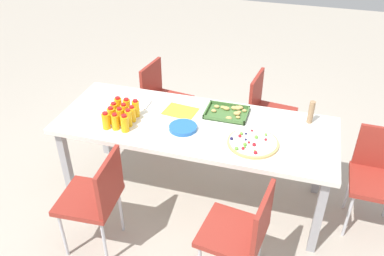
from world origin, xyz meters
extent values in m
plane|color=#B2A899|center=(0.00, 0.00, 0.00)|extent=(12.00, 12.00, 0.00)
cube|color=silver|center=(0.00, 0.00, 0.72)|extent=(2.20, 0.84, 0.04)
cube|color=#99999E|center=(-1.02, -0.34, 0.35)|extent=(0.06, 0.06, 0.70)
cube|color=#99999E|center=(1.02, -0.34, 0.35)|extent=(0.06, 0.06, 0.70)
cube|color=#99999E|center=(-1.02, 0.34, 0.35)|extent=(0.06, 0.06, 0.70)
cube|color=#99999E|center=(1.02, 0.34, 0.35)|extent=(0.06, 0.06, 0.70)
cube|color=maroon|center=(-0.49, 0.74, 0.45)|extent=(0.45, 0.45, 0.04)
cube|color=maroon|center=(-0.68, 0.76, 0.64)|extent=(0.08, 0.38, 0.38)
cylinder|color=silver|center=(-0.31, 0.87, 0.21)|extent=(0.02, 0.02, 0.41)
cylinder|color=silver|center=(-0.36, 0.56, 0.21)|extent=(0.02, 0.02, 0.41)
cylinder|color=silver|center=(-0.63, 0.92, 0.21)|extent=(0.02, 0.02, 0.41)
cylinder|color=silver|center=(-0.67, 0.60, 0.21)|extent=(0.02, 0.02, 0.41)
cube|color=maroon|center=(0.55, 0.79, 0.45)|extent=(0.45, 0.45, 0.04)
cube|color=maroon|center=(0.36, 0.81, 0.64)|extent=(0.08, 0.38, 0.38)
cylinder|color=silver|center=(0.72, 0.93, 0.21)|extent=(0.02, 0.02, 0.41)
cylinder|color=silver|center=(0.69, 0.61, 0.21)|extent=(0.02, 0.02, 0.41)
cylinder|color=silver|center=(0.41, 0.97, 0.21)|extent=(0.02, 0.02, 0.41)
cylinder|color=silver|center=(0.37, 0.65, 0.21)|extent=(0.02, 0.02, 0.41)
cube|color=maroon|center=(-0.58, -0.74, 0.45)|extent=(0.43, 0.43, 0.04)
cube|color=maroon|center=(-0.40, -0.73, 0.64)|extent=(0.06, 0.38, 0.38)
cylinder|color=silver|center=(-0.73, -0.91, 0.21)|extent=(0.02, 0.02, 0.41)
cylinder|color=silver|center=(-0.75, -0.59, 0.21)|extent=(0.02, 0.02, 0.41)
cylinder|color=silver|center=(-0.41, -0.89, 0.21)|extent=(0.02, 0.02, 0.41)
cylinder|color=silver|center=(-0.43, -0.57, 0.21)|extent=(0.02, 0.02, 0.41)
cube|color=maroon|center=(0.47, -0.75, 0.45)|extent=(0.45, 0.45, 0.04)
cube|color=maroon|center=(0.66, -0.78, 0.64)|extent=(0.08, 0.38, 0.38)
cylinder|color=silver|center=(0.34, -0.57, 0.21)|extent=(0.02, 0.02, 0.41)
cylinder|color=silver|center=(0.65, -0.62, 0.21)|extent=(0.02, 0.02, 0.41)
cube|color=maroon|center=(1.42, 0.03, 0.45)|extent=(0.41, 0.41, 0.04)
cube|color=maroon|center=(1.42, 0.21, 0.64)|extent=(0.38, 0.04, 0.38)
cylinder|color=silver|center=(1.26, -0.13, 0.21)|extent=(0.02, 0.02, 0.41)
cylinder|color=silver|center=(1.26, 0.19, 0.21)|extent=(0.02, 0.02, 0.41)
cylinder|color=#F9AF14|center=(-0.64, -0.26, 0.81)|extent=(0.06, 0.06, 0.13)
cylinder|color=red|center=(-0.64, -0.26, 0.88)|extent=(0.04, 0.04, 0.02)
cylinder|color=#F9B014|center=(-0.56, -0.25, 0.80)|extent=(0.06, 0.06, 0.12)
cylinder|color=red|center=(-0.56, -0.25, 0.87)|extent=(0.04, 0.04, 0.02)
cylinder|color=#F9AE14|center=(-0.48, -0.25, 0.81)|extent=(0.06, 0.06, 0.13)
cylinder|color=red|center=(-0.48, -0.25, 0.88)|extent=(0.04, 0.04, 0.02)
cylinder|color=#F9AE14|center=(-0.63, -0.17, 0.81)|extent=(0.06, 0.06, 0.12)
cylinder|color=red|center=(-0.63, -0.17, 0.88)|extent=(0.04, 0.04, 0.02)
cylinder|color=#FAAB14|center=(-0.56, -0.17, 0.81)|extent=(0.06, 0.06, 0.13)
cylinder|color=red|center=(-0.56, -0.17, 0.88)|extent=(0.04, 0.04, 0.02)
cylinder|color=#F9AF14|center=(-0.49, -0.17, 0.81)|extent=(0.05, 0.05, 0.13)
cylinder|color=red|center=(-0.49, -0.17, 0.88)|extent=(0.03, 0.03, 0.02)
cylinder|color=#F9AE14|center=(-0.64, -0.10, 0.80)|extent=(0.06, 0.06, 0.12)
cylinder|color=red|center=(-0.64, -0.10, 0.87)|extent=(0.04, 0.04, 0.02)
cylinder|color=#F9AC14|center=(-0.56, -0.10, 0.81)|extent=(0.06, 0.06, 0.13)
cylinder|color=red|center=(-0.56, -0.10, 0.88)|extent=(0.04, 0.04, 0.02)
cylinder|color=#FAAD14|center=(-0.49, -0.10, 0.80)|extent=(0.06, 0.06, 0.12)
cylinder|color=red|center=(-0.49, -0.10, 0.87)|extent=(0.04, 0.04, 0.02)
cylinder|color=#FAAD14|center=(-0.64, -0.02, 0.81)|extent=(0.06, 0.06, 0.13)
cylinder|color=red|center=(-0.64, -0.02, 0.88)|extent=(0.04, 0.04, 0.02)
cylinder|color=#FAAE14|center=(-0.57, -0.02, 0.81)|extent=(0.06, 0.06, 0.13)
cylinder|color=red|center=(-0.57, -0.02, 0.88)|extent=(0.04, 0.04, 0.02)
cylinder|color=#F8AC14|center=(-0.49, -0.02, 0.81)|extent=(0.06, 0.06, 0.13)
cylinder|color=red|center=(-0.49, -0.02, 0.88)|extent=(0.04, 0.04, 0.02)
cylinder|color=tan|center=(0.48, -0.14, 0.75)|extent=(0.38, 0.38, 0.02)
cylinder|color=white|center=(0.48, -0.14, 0.76)|extent=(0.35, 0.35, 0.01)
sphere|color=#66B238|center=(0.38, -0.28, 0.78)|extent=(0.03, 0.03, 0.03)
sphere|color=#1E1947|center=(0.42, -0.07, 0.77)|extent=(0.02, 0.02, 0.02)
sphere|color=#66B238|center=(0.56, -0.04, 0.77)|extent=(0.02, 0.02, 0.02)
sphere|color=red|center=(0.38, -0.11, 0.78)|extent=(0.02, 0.02, 0.02)
sphere|color=red|center=(0.45, -0.01, 0.77)|extent=(0.02, 0.02, 0.02)
sphere|color=#1E1947|center=(0.33, -0.17, 0.78)|extent=(0.02, 0.02, 0.02)
sphere|color=red|center=(0.46, -0.17, 0.77)|extent=(0.02, 0.02, 0.02)
sphere|color=#66B238|center=(0.43, -0.21, 0.78)|extent=(0.03, 0.03, 0.03)
sphere|color=red|center=(0.57, -0.10, 0.77)|extent=(0.02, 0.02, 0.02)
sphere|color=#66B238|center=(0.51, -0.26, 0.77)|extent=(0.02, 0.02, 0.02)
sphere|color=#66B238|center=(0.38, -0.08, 0.78)|extent=(0.03, 0.03, 0.03)
sphere|color=#66B238|center=(0.50, -0.10, 0.78)|extent=(0.03, 0.03, 0.03)
sphere|color=red|center=(0.50, -0.19, 0.78)|extent=(0.03, 0.03, 0.03)
sphere|color=#66B238|center=(0.44, -0.24, 0.77)|extent=(0.02, 0.02, 0.02)
sphere|color=#1E1947|center=(0.43, -0.14, 0.77)|extent=(0.02, 0.02, 0.02)
sphere|color=red|center=(0.43, -0.26, 0.78)|extent=(0.02, 0.02, 0.02)
sphere|color=red|center=(0.52, -0.29, 0.78)|extent=(0.03, 0.03, 0.03)
cube|color=#477238|center=(0.21, 0.21, 0.75)|extent=(0.34, 0.26, 0.01)
cube|color=#477238|center=(0.21, 0.08, 0.76)|extent=(0.34, 0.01, 0.03)
cube|color=#477238|center=(0.21, 0.33, 0.76)|extent=(0.34, 0.01, 0.03)
cube|color=#477238|center=(0.04, 0.21, 0.76)|extent=(0.01, 0.26, 0.03)
cube|color=#477238|center=(0.37, 0.21, 0.76)|extent=(0.01, 0.26, 0.03)
ellipsoid|color=tan|center=(0.31, 0.16, 0.76)|extent=(0.04, 0.03, 0.02)
ellipsoid|color=tan|center=(0.34, 0.27, 0.76)|extent=(0.04, 0.03, 0.02)
ellipsoid|color=tan|center=(0.11, 0.27, 0.76)|extent=(0.05, 0.03, 0.03)
ellipsoid|color=tan|center=(0.29, 0.20, 0.77)|extent=(0.06, 0.04, 0.03)
ellipsoid|color=tan|center=(0.30, 0.31, 0.77)|extent=(0.06, 0.04, 0.03)
ellipsoid|color=tan|center=(0.10, 0.20, 0.76)|extent=(0.04, 0.03, 0.02)
ellipsoid|color=tan|center=(0.26, 0.29, 0.77)|extent=(0.05, 0.04, 0.03)
ellipsoid|color=tan|center=(0.19, 0.26, 0.77)|extent=(0.05, 0.04, 0.03)
ellipsoid|color=tan|center=(0.28, 0.29, 0.76)|extent=(0.05, 0.03, 0.03)
ellipsoid|color=tan|center=(0.30, 0.24, 0.76)|extent=(0.04, 0.03, 0.02)
ellipsoid|color=tan|center=(0.16, 0.28, 0.76)|extent=(0.04, 0.03, 0.02)
ellipsoid|color=tan|center=(0.25, 0.12, 0.77)|extent=(0.05, 0.04, 0.03)
ellipsoid|color=tan|center=(0.28, 0.30, 0.77)|extent=(0.05, 0.04, 0.03)
cylinder|color=blue|center=(-0.07, -0.10, 0.75)|extent=(0.22, 0.22, 0.00)
cylinder|color=blue|center=(-0.07, -0.10, 0.75)|extent=(0.22, 0.22, 0.00)
cylinder|color=blue|center=(-0.07, -0.10, 0.76)|extent=(0.22, 0.22, 0.00)
cylinder|color=blue|center=(-0.07, -0.10, 0.76)|extent=(0.22, 0.22, 0.00)
cylinder|color=blue|center=(-0.07, -0.10, 0.77)|extent=(0.22, 0.22, 0.00)
cylinder|color=blue|center=(-0.07, -0.10, 0.77)|extent=(0.22, 0.22, 0.00)
cube|color=white|center=(-0.53, 0.15, 0.75)|extent=(0.15, 0.15, 0.01)
cylinder|color=#9E7A56|center=(0.86, 0.28, 0.84)|extent=(0.04, 0.04, 0.19)
cube|color=yellow|center=(-0.17, 0.14, 0.75)|extent=(0.28, 0.23, 0.01)
camera|label=1|loc=(0.74, -2.56, 2.48)|focal=37.75mm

